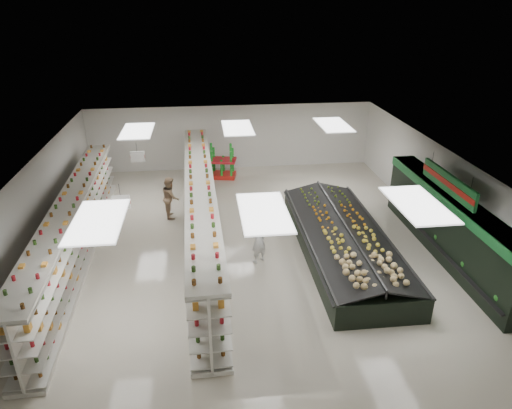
{
  "coord_description": "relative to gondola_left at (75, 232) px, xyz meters",
  "views": [
    {
      "loc": [
        -1.4,
        -14.09,
        8.05
      ],
      "look_at": [
        0.35,
        0.58,
        1.27
      ],
      "focal_mm": 32.0,
      "sensor_mm": 36.0,
      "label": 1
    }
  ],
  "objects": [
    {
      "name": "produce_wall_case",
      "position": [
        12.3,
        -1.31,
        0.28
      ],
      "size": [
        0.93,
        8.0,
        2.2
      ],
      "color": "black",
      "rests_on": "floor"
    },
    {
      "name": "soda_endcap",
      "position": [
        5.22,
        6.87,
        -0.16
      ],
      "size": [
        1.43,
        1.11,
        1.64
      ],
      "rotation": [
        0.0,
        0.0,
        -0.2
      ],
      "color": "red",
      "rests_on": "floor"
    },
    {
      "name": "ceiling",
      "position": [
        5.77,
        0.19,
        2.24
      ],
      "size": [
        14.0,
        16.0,
        0.02
      ],
      "primitive_type": "cube",
      "color": "white",
      "rests_on": "wall_back"
    },
    {
      "name": "aisle_sign_near",
      "position": [
        1.97,
        -1.81,
        1.79
      ],
      "size": [
        0.52,
        0.06,
        0.75
      ],
      "color": "white",
      "rests_on": "ceiling"
    },
    {
      "name": "gondola_center",
      "position": [
        4.16,
        0.71,
        0.09
      ],
      "size": [
        1.29,
        13.25,
        2.29
      ],
      "rotation": [
        0.0,
        0.0,
        0.02
      ],
      "color": "silver",
      "rests_on": "floor"
    },
    {
      "name": "wall_front",
      "position": [
        5.77,
        -7.81,
        0.64
      ],
      "size": [
        14.0,
        0.02,
        3.2
      ],
      "primitive_type": "cube",
      "color": "silver",
      "rests_on": "floor"
    },
    {
      "name": "wall_right",
      "position": [
        12.77,
        0.19,
        0.64
      ],
      "size": [
        0.02,
        16.0,
        3.2
      ],
      "primitive_type": "cube",
      "color": "silver",
      "rests_on": "floor"
    },
    {
      "name": "hortifruti_banner",
      "position": [
        12.01,
        -1.31,
        1.69
      ],
      "size": [
        0.12,
        3.2,
        0.95
      ],
      "color": "#1C6C31",
      "rests_on": "ceiling"
    },
    {
      "name": "gondola_left",
      "position": [
        0.0,
        0.0,
        0.0
      ],
      "size": [
        1.27,
        12.07,
        2.09
      ],
      "rotation": [
        0.0,
        0.0,
        0.03
      ],
      "color": "silver",
      "rests_on": "floor"
    },
    {
      "name": "floor",
      "position": [
        5.77,
        0.19,
        -0.96
      ],
      "size": [
        16.0,
        16.0,
        0.0
      ],
      "primitive_type": "plane",
      "color": "beige",
      "rests_on": "ground"
    },
    {
      "name": "shopper_main",
      "position": [
        5.99,
        -1.0,
        -0.16
      ],
      "size": [
        0.7,
        0.65,
        1.6
      ],
      "primitive_type": "imported",
      "rotation": [
        0.0,
        0.0,
        3.77
      ],
      "color": "silver",
      "rests_on": "floor"
    },
    {
      "name": "wall_left",
      "position": [
        -1.23,
        0.19,
        0.64
      ],
      "size": [
        0.02,
        16.0,
        3.2
      ],
      "primitive_type": "cube",
      "color": "silver",
      "rests_on": "floor"
    },
    {
      "name": "shopper_background",
      "position": [
        2.97,
        2.8,
        -0.13
      ],
      "size": [
        0.6,
        0.86,
        1.66
      ],
      "primitive_type": "imported",
      "rotation": [
        0.0,
        0.0,
        1.7
      ],
      "color": "tan",
      "rests_on": "floor"
    },
    {
      "name": "wall_back",
      "position": [
        5.77,
        8.19,
        0.64
      ],
      "size": [
        14.0,
        0.02,
        3.2
      ],
      "primitive_type": "cube",
      "color": "silver",
      "rests_on": "floor"
    },
    {
      "name": "produce_island",
      "position": [
        8.9,
        -0.83,
        -0.43
      ],
      "size": [
        2.88,
        7.79,
        1.16
      ],
      "rotation": [
        0.0,
        0.0,
        -0.01
      ],
      "color": "black",
      "rests_on": "floor"
    },
    {
      "name": "aisle_sign_far",
      "position": [
        1.97,
        2.19,
        1.79
      ],
      "size": [
        0.52,
        0.06,
        0.75
      ],
      "color": "white",
      "rests_on": "ceiling"
    }
  ]
}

